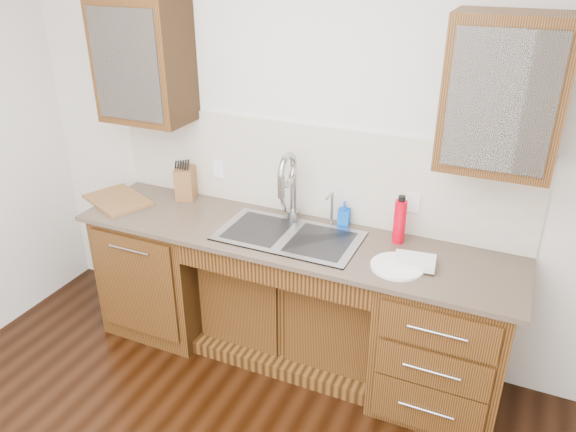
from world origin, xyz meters
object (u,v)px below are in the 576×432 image
at_px(water_bottle, 400,222).
at_px(plate, 397,266).
at_px(knife_block, 187,182).
at_px(soap_bottle, 344,213).
at_px(cutting_board, 117,200).

relative_size(water_bottle, plate, 0.90).
distance_m(plate, knife_block, 1.58).
distance_m(water_bottle, knife_block, 1.48).
relative_size(plate, knife_block, 1.34).
xyz_separation_m(soap_bottle, plate, (0.43, -0.36, -0.07)).
xyz_separation_m(knife_block, cutting_board, (-0.39, -0.26, -0.10)).
xyz_separation_m(soap_bottle, cutting_board, (-1.51, -0.28, -0.07)).
bearing_deg(plate, soap_bottle, 139.77).
height_order(water_bottle, knife_block, water_bottle).
bearing_deg(knife_block, water_bottle, -19.91).
distance_m(soap_bottle, water_bottle, 0.37).
relative_size(plate, cutting_board, 0.66).
bearing_deg(knife_block, soap_bottle, -16.62).
bearing_deg(plate, water_bottle, 103.58).
distance_m(water_bottle, plate, 0.32).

